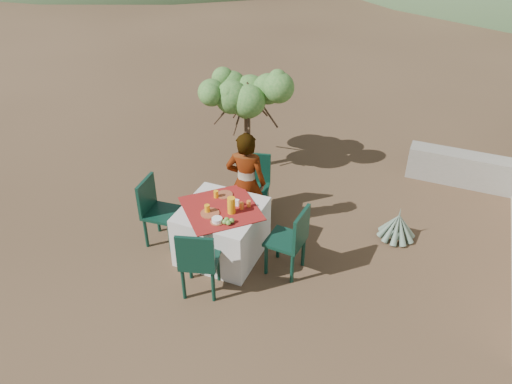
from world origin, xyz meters
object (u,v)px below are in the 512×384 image
chair_near (198,260)px  shrub_tree (251,100)px  agave (397,226)px  chair_right (292,238)px  chair_far (254,183)px  table (222,231)px  person (246,183)px  chair_left (156,208)px  juice_pitcher (231,205)px

chair_near → shrub_tree: bearing=-94.8°
agave → chair_right: bearing=-132.5°
shrub_tree → chair_far: bearing=-64.7°
shrub_tree → agave: size_ratio=2.81×
table → shrub_tree: 2.56m
chair_far → person: bearing=-97.3°
chair_near → person: bearing=-105.9°
shrub_tree → agave: 3.12m
chair_near → person: person is taller
chair_far → chair_left: bearing=-144.5°
chair_left → chair_near: bearing=-130.1°
chair_right → juice_pitcher: 0.88m
shrub_tree → juice_pitcher: 2.51m
chair_far → juice_pitcher: 1.16m
table → chair_near: (0.09, -0.82, 0.17)m
chair_far → chair_right: size_ratio=0.99×
shrub_tree → juice_pitcher: shrub_tree is taller
agave → chair_near: bearing=-134.4°
chair_right → person: person is taller
chair_far → juice_pitcher: bearing=-96.2°
chair_right → person: size_ratio=0.63×
shrub_tree → juice_pitcher: size_ratio=7.16×
person → agave: size_ratio=2.70×
agave → chair_left: bearing=-156.1°
person → chair_near: bearing=80.2°
table → shrub_tree: bearing=103.8°
table → agave: 2.52m
chair_right → juice_pitcher: same height
chair_left → juice_pitcher: size_ratio=4.36×
chair_left → agave: size_ratio=1.71×
chair_left → person: (1.04, 0.75, 0.23)m
chair_near → juice_pitcher: size_ratio=4.35×
chair_left → shrub_tree: (0.39, 2.42, 0.74)m
chair_far → chair_left: (-0.99, -1.16, 0.01)m
person → juice_pitcher: person is taller
chair_near → chair_far: bearing=-104.6°
agave → juice_pitcher: bearing=-146.2°
chair_right → shrub_tree: size_ratio=0.61×
chair_near → juice_pitcher: bearing=-112.6°
chair_far → agave: 2.17m
person → agave: bearing=-173.8°
chair_left → person: person is taller
chair_near → chair_right: bearing=-153.8°
chair_near → chair_left: chair_left is taller
chair_left → shrub_tree: shrub_tree is taller
chair_far → chair_left: chair_left is taller
person → chair_right: bearing=134.3°
shrub_tree → juice_pitcher: (0.75, -2.36, -0.41)m
agave → person: bearing=-163.2°
person → chair_far: bearing=-94.1°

